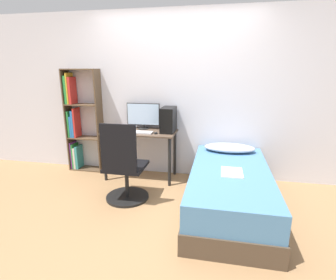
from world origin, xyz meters
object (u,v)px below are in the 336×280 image
office_chair (124,172)px  bed (229,189)px  pc_tower (168,120)px  keyboard (138,132)px  monitor (143,115)px  bookshelf (78,123)px

office_chair → bed: 1.31m
pc_tower → keyboard: bearing=-158.1°
bed → office_chair: bearing=-177.4°
office_chair → keyboard: bearing=91.9°
keyboard → pc_tower: pc_tower is taller
monitor → keyboard: (-0.00, -0.28, -0.20)m
office_chair → monitor: (-0.02, 0.94, 0.57)m
monitor → office_chair: bearing=-88.8°
bookshelf → office_chair: 1.51m
bookshelf → keyboard: bearing=-13.2°
monitor → keyboard: monitor is taller
bookshelf → keyboard: bookshelf is taller
bed → keyboard: 1.54m
monitor → pc_tower: monitor is taller
bookshelf → pc_tower: bearing=-3.3°
bed → pc_tower: 1.37m
monitor → keyboard: size_ratio=1.20×
pc_tower → office_chair: bearing=-115.7°
office_chair → bed: office_chair is taller
bookshelf → bed: 2.64m
bed → bookshelf: bearing=160.5°
monitor → keyboard: 0.34m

